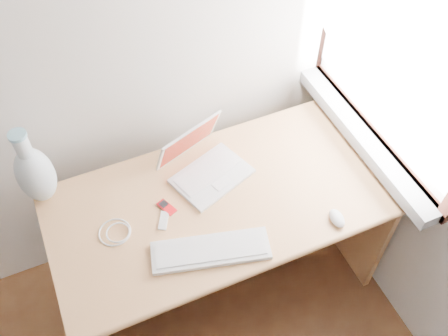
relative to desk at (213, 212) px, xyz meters
name	(u,v)px	position (x,y,z in m)	size (l,w,h in m)	color
window	(397,41)	(0.70, -0.07, 0.76)	(0.11, 0.99, 1.10)	white
desk	(213,212)	(0.00, 0.00, 0.00)	(1.38, 0.69, 0.73)	tan
laptop	(208,163)	(0.01, 0.07, 0.26)	(0.36, 0.35, 0.21)	white
external_keyboard	(211,250)	(-0.13, -0.29, 0.22)	(0.46, 0.24, 0.02)	white
mouse	(337,218)	(0.38, -0.36, 0.22)	(0.05, 0.09, 0.03)	white
ipod	(167,207)	(-0.21, -0.04, 0.21)	(0.07, 0.09, 0.01)	#A90B11
cable_coil	(115,232)	(-0.43, -0.07, 0.21)	(0.13, 0.13, 0.01)	white
remote	(164,221)	(-0.24, -0.09, 0.21)	(0.03, 0.08, 0.01)	white
vase	(35,173)	(-0.64, 0.21, 0.36)	(0.14, 0.14, 0.37)	white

